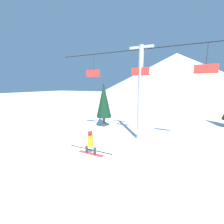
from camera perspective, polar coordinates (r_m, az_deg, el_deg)
The scene contains 6 objects.
ground_plane at distance 9.26m, azimuth -14.46°, elevation -28.80°, with size 220.00×220.00×0.00m, color white.
mountain_ridge at distance 72.73m, azimuth 22.87°, elevation 12.48°, with size 74.90×74.90×19.10m.
snow_ramp at distance 8.79m, azimuth -14.57°, elevation -23.25°, with size 2.92×3.21×1.96m.
snowboarder at distance 8.58m, azimuth -8.22°, elevation -11.42°, with size 1.58×0.32×1.36m.
chairlift at distance 15.79m, azimuth 10.68°, elevation 9.44°, with size 19.75×0.48×9.63m.
pine_tree_near at distance 20.48m, azimuth -3.13°, elevation 4.44°, with size 2.07×2.07×6.06m.
Camera 1 is at (4.87, -5.32, 5.79)m, focal length 24.00 mm.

